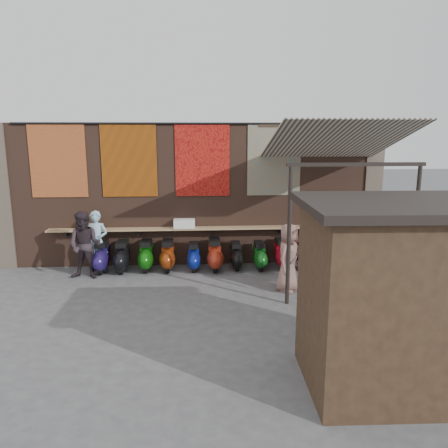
% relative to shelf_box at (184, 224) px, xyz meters
% --- Properties ---
extents(ground, '(70.00, 70.00, 0.00)m').
position_rel_shelf_box_xyz_m(ground, '(0.23, -2.30, -1.25)').
color(ground, '#474749').
rests_on(ground, ground).
extents(brick_wall, '(10.00, 0.40, 4.00)m').
position_rel_shelf_box_xyz_m(brick_wall, '(0.23, 0.40, 0.75)').
color(brick_wall, brown).
rests_on(brick_wall, ground).
extents(pier_left, '(0.50, 0.50, 4.00)m').
position_rel_shelf_box_xyz_m(pier_left, '(-4.97, 0.40, 0.75)').
color(pier_left, '#4C4238').
rests_on(pier_left, ground).
extents(pier_right, '(0.50, 0.50, 4.00)m').
position_rel_shelf_box_xyz_m(pier_right, '(5.43, 0.40, 0.75)').
color(pier_right, '#4C4238').
rests_on(pier_right, ground).
extents(eating_counter, '(8.00, 0.32, 0.05)m').
position_rel_shelf_box_xyz_m(eating_counter, '(0.23, 0.03, -0.15)').
color(eating_counter, '#9E7A51').
rests_on(eating_counter, brick_wall).
extents(shelf_box, '(0.59, 0.30, 0.25)m').
position_rel_shelf_box_xyz_m(shelf_box, '(0.00, 0.00, 0.00)').
color(shelf_box, white).
rests_on(shelf_box, eating_counter).
extents(tapestry_redgold, '(1.50, 0.02, 2.00)m').
position_rel_shelf_box_xyz_m(tapestry_redgold, '(-3.37, 0.18, 1.75)').
color(tapestry_redgold, maroon).
rests_on(tapestry_redgold, brick_wall).
extents(tapestry_sun, '(1.50, 0.02, 2.00)m').
position_rel_shelf_box_xyz_m(tapestry_sun, '(-1.47, 0.18, 1.75)').
color(tapestry_sun, orange).
rests_on(tapestry_sun, brick_wall).
extents(tapestry_orange, '(1.50, 0.02, 2.00)m').
position_rel_shelf_box_xyz_m(tapestry_orange, '(0.53, 0.18, 1.75)').
color(tapestry_orange, red).
rests_on(tapestry_orange, brick_wall).
extents(tapestry_multi, '(1.50, 0.02, 2.00)m').
position_rel_shelf_box_xyz_m(tapestry_multi, '(2.53, 0.18, 1.75)').
color(tapestry_multi, teal).
rests_on(tapestry_multi, brick_wall).
extents(hang_rail, '(9.50, 0.06, 0.06)m').
position_rel_shelf_box_xyz_m(hang_rail, '(0.23, 0.17, 2.73)').
color(hang_rail, black).
rests_on(hang_rail, brick_wall).
extents(scooter_stool_0, '(0.39, 0.88, 0.83)m').
position_rel_shelf_box_xyz_m(scooter_stool_0, '(-2.25, -0.31, -0.83)').
color(scooter_stool_0, '#221653').
rests_on(scooter_stool_0, ground).
extents(scooter_stool_1, '(0.39, 0.87, 0.83)m').
position_rel_shelf_box_xyz_m(scooter_stool_1, '(-1.71, -0.31, -0.84)').
color(scooter_stool_1, black).
rests_on(scooter_stool_1, ground).
extents(scooter_stool_2, '(0.39, 0.86, 0.82)m').
position_rel_shelf_box_xyz_m(scooter_stool_2, '(-1.06, -0.25, -0.84)').
color(scooter_stool_2, '#0E570C').
rests_on(scooter_stool_2, ground).
extents(scooter_stool_3, '(0.39, 0.86, 0.82)m').
position_rel_shelf_box_xyz_m(scooter_stool_3, '(-0.47, -0.28, -0.84)').
color(scooter_stool_3, maroon).
rests_on(scooter_stool_3, ground).
extents(scooter_stool_4, '(0.35, 0.78, 0.74)m').
position_rel_shelf_box_xyz_m(scooter_stool_4, '(0.25, -0.32, -0.88)').
color(scooter_stool_4, navy).
rests_on(scooter_stool_4, ground).
extents(scooter_stool_5, '(0.40, 0.89, 0.85)m').
position_rel_shelf_box_xyz_m(scooter_stool_5, '(0.83, -0.35, -0.82)').
color(scooter_stool_5, maroon).
rests_on(scooter_stool_5, ground).
extents(scooter_stool_6, '(0.34, 0.76, 0.72)m').
position_rel_shelf_box_xyz_m(scooter_stool_6, '(1.43, -0.27, -0.89)').
color(scooter_stool_6, black).
rests_on(scooter_stool_6, ground).
extents(scooter_stool_7, '(0.35, 0.79, 0.75)m').
position_rel_shelf_box_xyz_m(scooter_stool_7, '(2.08, -0.34, -0.87)').
color(scooter_stool_7, '#105217').
rests_on(scooter_stool_7, ground).
extents(scooter_stool_8, '(0.39, 0.87, 0.83)m').
position_rel_shelf_box_xyz_m(scooter_stool_8, '(2.71, -0.32, -0.83)').
color(scooter_stool_8, '#B50D20').
rests_on(scooter_stool_8, ground).
extents(scooter_stool_9, '(0.32, 0.72, 0.69)m').
position_rel_shelf_box_xyz_m(scooter_stool_9, '(3.31, -0.35, -0.91)').
color(scooter_stool_9, navy).
rests_on(scooter_stool_9, ground).
extents(diner_left, '(0.68, 0.50, 1.69)m').
position_rel_shelf_box_xyz_m(diner_left, '(-2.36, -0.30, -0.40)').
color(diner_left, '#99C7DF').
rests_on(diner_left, ground).
extents(diner_right, '(0.94, 0.78, 1.77)m').
position_rel_shelf_box_xyz_m(diner_right, '(-2.55, -0.84, -0.37)').
color(diner_right, '#2D2329').
rests_on(diner_right, ground).
extents(shopper_navy, '(1.05, 0.91, 1.70)m').
position_rel_shelf_box_xyz_m(shopper_navy, '(3.15, -2.15, -0.40)').
color(shopper_navy, '#152131').
rests_on(shopper_navy, ground).
extents(shopper_grey, '(1.33, 1.31, 1.83)m').
position_rel_shelf_box_xyz_m(shopper_grey, '(4.69, -2.87, -0.33)').
color(shopper_grey, slate).
rests_on(shopper_grey, ground).
extents(shopper_tan, '(0.90, 0.96, 1.65)m').
position_rel_shelf_box_xyz_m(shopper_tan, '(2.50, -2.10, -0.42)').
color(shopper_tan, '#8A6158').
rests_on(shopper_tan, ground).
extents(market_stall, '(2.54, 1.94, 2.69)m').
position_rel_shelf_box_xyz_m(market_stall, '(3.20, -6.16, 0.10)').
color(market_stall, black).
rests_on(market_stall, ground).
extents(stall_roof, '(2.85, 2.23, 0.12)m').
position_rel_shelf_box_xyz_m(stall_roof, '(3.20, -6.16, 1.50)').
color(stall_roof, black).
rests_on(stall_roof, market_stall).
extents(stall_sign, '(1.20, 0.08, 0.50)m').
position_rel_shelf_box_xyz_m(stall_sign, '(3.23, -5.20, 0.70)').
color(stall_sign, gold).
rests_on(stall_sign, market_stall).
extents(stall_shelf, '(2.06, 0.16, 0.06)m').
position_rel_shelf_box_xyz_m(stall_shelf, '(3.23, -5.20, -0.27)').
color(stall_shelf, '#473321').
rests_on(stall_shelf, market_stall).
extents(awning_canvas, '(3.20, 3.28, 0.97)m').
position_rel_shelf_box_xyz_m(awning_canvas, '(3.73, -1.40, 2.30)').
color(awning_canvas, beige).
rests_on(awning_canvas, brick_wall).
extents(awning_ledger, '(3.30, 0.08, 0.12)m').
position_rel_shelf_box_xyz_m(awning_ledger, '(3.73, 0.19, 2.70)').
color(awning_ledger, '#33261C').
rests_on(awning_ledger, brick_wall).
extents(awning_header, '(3.00, 0.08, 0.08)m').
position_rel_shelf_box_xyz_m(awning_header, '(3.73, -2.90, 1.83)').
color(awning_header, black).
rests_on(awning_header, awning_post_left).
extents(awning_post_left, '(0.09, 0.09, 3.10)m').
position_rel_shelf_box_xyz_m(awning_post_left, '(2.33, -2.90, 0.30)').
color(awning_post_left, black).
rests_on(awning_post_left, ground).
extents(awning_post_right, '(0.09, 0.09, 3.10)m').
position_rel_shelf_box_xyz_m(awning_post_right, '(5.13, -2.90, 0.30)').
color(awning_post_right, black).
rests_on(awning_post_right, ground).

